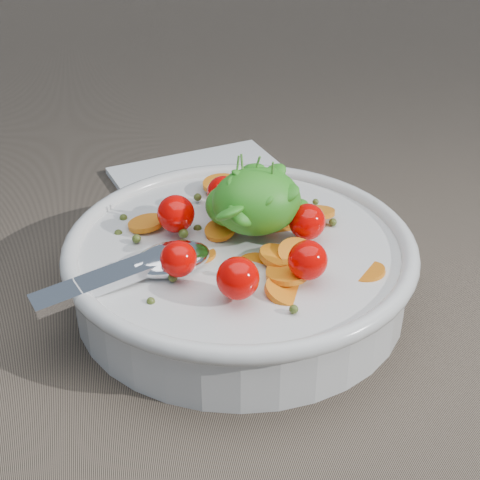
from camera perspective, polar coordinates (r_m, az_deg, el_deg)
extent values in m
plane|color=#6B5D4C|center=(0.62, 1.18, -3.23)|extent=(6.00, 6.00, 0.00)
cylinder|color=silver|center=(0.58, 0.00, -2.52)|extent=(0.26, 0.26, 0.05)
torus|color=silver|center=(0.57, 0.00, -0.43)|extent=(0.28, 0.28, 0.01)
cylinder|color=silver|center=(0.60, 0.00, -4.28)|extent=(0.13, 0.13, 0.01)
cylinder|color=brown|center=(0.58, 0.00, -2.52)|extent=(0.24, 0.24, 0.04)
cylinder|color=orange|center=(0.56, -2.77, -1.33)|extent=(0.04, 0.04, 0.01)
cylinder|color=orange|center=(0.61, 3.83, 1.46)|extent=(0.03, 0.03, 0.01)
cylinder|color=orange|center=(0.55, 4.45, -1.07)|extent=(0.04, 0.04, 0.02)
cylinder|color=orange|center=(0.61, 1.94, 2.14)|extent=(0.03, 0.03, 0.01)
cylinder|color=orange|center=(0.65, -1.40, 4.35)|extent=(0.05, 0.05, 0.01)
cylinder|color=orange|center=(0.53, 3.37, -2.47)|extent=(0.03, 0.03, 0.01)
cylinder|color=orange|center=(0.55, -4.63, -1.67)|extent=(0.03, 0.03, 0.01)
cylinder|color=orange|center=(0.59, 2.92, 0.47)|extent=(0.04, 0.04, 0.02)
cylinder|color=orange|center=(0.56, -3.35, -1.30)|extent=(0.04, 0.04, 0.01)
cylinder|color=orange|center=(0.52, 3.67, -4.04)|extent=(0.04, 0.04, 0.02)
cylinder|color=orange|center=(0.60, -5.12, 0.48)|extent=(0.03, 0.03, 0.01)
cylinder|color=orange|center=(0.61, 5.93, 2.15)|extent=(0.04, 0.04, 0.01)
cylinder|color=orange|center=(0.55, 3.16, -1.34)|extent=(0.05, 0.05, 0.01)
cylinder|color=orange|center=(0.60, -7.29, 1.30)|extent=(0.04, 0.04, 0.01)
cylinder|color=orange|center=(0.63, 3.48, 3.13)|extent=(0.03, 0.03, 0.01)
cylinder|color=orange|center=(0.55, -9.15, -2.59)|extent=(0.04, 0.04, 0.01)
cylinder|color=orange|center=(0.55, 9.58, -2.55)|extent=(0.04, 0.04, 0.01)
cylinder|color=orange|center=(0.55, -5.12, -1.75)|extent=(0.04, 0.04, 0.01)
cylinder|color=orange|center=(0.53, 3.66, -2.67)|extent=(0.04, 0.04, 0.01)
cylinder|color=orange|center=(0.55, 1.03, -2.15)|extent=(0.03, 0.03, 0.01)
cylinder|color=orange|center=(0.55, 3.33, -1.58)|extent=(0.04, 0.04, 0.01)
cylinder|color=orange|center=(0.58, -1.56, 0.80)|extent=(0.03, 0.03, 0.01)
sphere|color=#43511B|center=(0.63, 1.91, 3.43)|extent=(0.01, 0.01, 0.01)
sphere|color=#43511B|center=(0.63, -3.31, 3.34)|extent=(0.01, 0.01, 0.01)
sphere|color=#43511B|center=(0.53, -5.23, -2.90)|extent=(0.01, 0.01, 0.01)
sphere|color=#43511B|center=(0.56, -5.77, -0.78)|extent=(0.01, 0.01, 0.01)
sphere|color=#43511B|center=(0.61, -9.03, 1.71)|extent=(0.01, 0.01, 0.01)
sphere|color=#43511B|center=(0.57, -4.41, 0.50)|extent=(0.01, 0.01, 0.01)
sphere|color=#43511B|center=(0.50, 4.19, -5.38)|extent=(0.01, 0.01, 0.01)
sphere|color=#43511B|center=(0.58, -8.04, 0.10)|extent=(0.01, 0.01, 0.01)
sphere|color=#43511B|center=(0.61, -6.09, 2.19)|extent=(0.01, 0.01, 0.01)
sphere|color=#43511B|center=(0.51, -6.93, -4.75)|extent=(0.01, 0.01, 0.01)
sphere|color=#43511B|center=(0.57, 5.07, 0.38)|extent=(0.01, 0.01, 0.01)
sphere|color=#43511B|center=(0.60, -9.42, 0.50)|extent=(0.01, 0.01, 0.01)
sphere|color=#43511B|center=(0.63, 5.88, 2.96)|extent=(0.01, 0.01, 0.01)
sphere|color=#43511B|center=(0.65, 2.49, 4.12)|extent=(0.01, 0.01, 0.01)
sphere|color=#43511B|center=(0.53, -1.18, -2.23)|extent=(0.01, 0.01, 0.01)
sphere|color=#43511B|center=(0.59, -3.32, 0.88)|extent=(0.01, 0.01, 0.01)
sphere|color=#43511B|center=(0.60, 7.22, 1.38)|extent=(0.01, 0.01, 0.01)
sphere|color=#43511B|center=(0.61, 3.19, 2.15)|extent=(0.01, 0.01, 0.01)
sphere|color=#D50300|center=(0.57, 5.23, 1.42)|extent=(0.03, 0.03, 0.03)
sphere|color=#D50300|center=(0.60, 1.92, 3.46)|extent=(0.03, 0.03, 0.03)
sphere|color=#D50300|center=(0.61, -1.31, 3.72)|extent=(0.03, 0.03, 0.03)
sphere|color=#D50300|center=(0.58, -5.00, 2.04)|extent=(0.03, 0.03, 0.03)
sphere|color=#D50300|center=(0.52, -4.79, -1.48)|extent=(0.03, 0.03, 0.03)
sphere|color=#D50300|center=(0.50, -0.18, -2.98)|extent=(0.03, 0.03, 0.03)
sphere|color=#D50300|center=(0.52, 5.27, -1.57)|extent=(0.03, 0.03, 0.03)
ellipsoid|color=green|center=(0.57, 1.30, 3.03)|extent=(0.07, 0.06, 0.05)
ellipsoid|color=green|center=(0.58, -0.73, 2.72)|extent=(0.04, 0.04, 0.03)
ellipsoid|color=green|center=(0.59, 1.24, 4.36)|extent=(0.02, 0.02, 0.02)
ellipsoid|color=green|center=(0.56, 1.95, 2.54)|extent=(0.03, 0.03, 0.01)
ellipsoid|color=green|center=(0.55, 1.05, 3.42)|extent=(0.02, 0.03, 0.02)
ellipsoid|color=green|center=(0.57, 4.36, 2.63)|extent=(0.03, 0.03, 0.01)
ellipsoid|color=green|center=(0.54, 0.14, 2.06)|extent=(0.03, 0.03, 0.02)
ellipsoid|color=green|center=(0.56, 0.11, 4.97)|extent=(0.02, 0.01, 0.02)
ellipsoid|color=green|center=(0.56, 0.88, 2.93)|extent=(0.02, 0.02, 0.02)
ellipsoid|color=green|center=(0.57, 2.59, 5.11)|extent=(0.02, 0.02, 0.03)
ellipsoid|color=green|center=(0.57, 1.03, 5.52)|extent=(0.03, 0.03, 0.02)
ellipsoid|color=green|center=(0.55, -0.45, 3.31)|extent=(0.03, 0.03, 0.03)
ellipsoid|color=green|center=(0.57, 2.75, 5.15)|extent=(0.02, 0.02, 0.01)
ellipsoid|color=green|center=(0.53, -0.81, 2.10)|extent=(0.03, 0.03, 0.02)
ellipsoid|color=green|center=(0.54, 1.83, 2.97)|extent=(0.02, 0.02, 0.02)
ellipsoid|color=green|center=(0.56, 3.16, 4.20)|extent=(0.03, 0.03, 0.02)
ellipsoid|color=green|center=(0.55, -0.22, 4.23)|extent=(0.03, 0.03, 0.02)
ellipsoid|color=green|center=(0.56, 1.38, 3.94)|extent=(0.04, 0.04, 0.02)
ellipsoid|color=green|center=(0.56, 1.63, 3.72)|extent=(0.02, 0.02, 0.02)
ellipsoid|color=green|center=(0.55, 3.55, 3.60)|extent=(0.03, 0.03, 0.02)
cylinder|color=#4C8C33|center=(0.57, 0.94, 4.64)|extent=(0.01, 0.01, 0.04)
cylinder|color=#4C8C33|center=(0.56, 2.43, 4.16)|extent=(0.00, 0.01, 0.04)
cylinder|color=#4C8C33|center=(0.57, 0.28, 4.44)|extent=(0.00, 0.01, 0.04)
cylinder|color=#4C8C33|center=(0.56, -0.36, 4.36)|extent=(0.01, 0.01, 0.04)
ellipsoid|color=silver|center=(0.55, -5.32, -1.48)|extent=(0.07, 0.06, 0.02)
cube|color=silver|center=(0.53, -9.97, -2.90)|extent=(0.12, 0.06, 0.02)
cylinder|color=silver|center=(0.54, -7.16, -1.93)|extent=(0.02, 0.02, 0.01)
cube|color=white|center=(0.77, -2.47, 4.36)|extent=(0.21, 0.19, 0.01)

